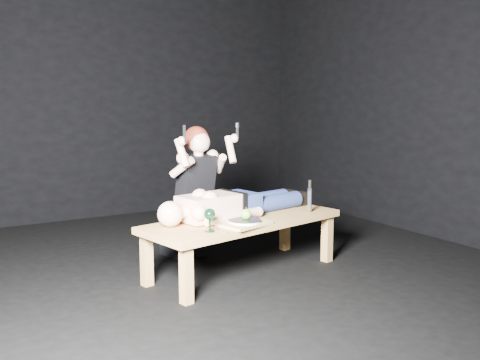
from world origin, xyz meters
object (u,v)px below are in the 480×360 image
Objects in this scene: serving_tray at (244,224)px; carving_knife at (310,196)px; lying_man at (237,200)px; kneeling_woman at (191,192)px; goblet at (210,220)px; table at (243,245)px.

carving_knife is (0.72, 0.13, 0.13)m from serving_tray.
serving_tray is (-0.15, -0.35, -0.11)m from lying_man.
kneeling_woman is at bearing 129.77° from carving_knife.
goblet is 0.62× the size of carving_knife.
table is 0.37m from lying_man.
goblet is at bearing -114.65° from kneeling_woman.
serving_tray is (-0.12, -0.22, 0.24)m from table.
serving_tray is at bearing 7.74° from goblet.
serving_tray is 0.74m from carving_knife.
serving_tray is 2.14× the size of goblet.
kneeling_woman reaches higher than serving_tray.
serving_tray reaches higher than table.
carving_knife is (0.78, -0.65, -0.01)m from kneeling_woman.
kneeling_woman is at bearing 105.45° from lying_man.
table is at bearing 30.78° from goblet.
kneeling_woman is (-0.21, 0.42, 0.03)m from lying_man.
kneeling_woman is 1.01m from carving_knife.
lying_man is at bearing -71.08° from kneeling_woman.
goblet is (-0.44, -0.26, 0.31)m from table.
table is 0.69m from kneeling_woman.
table is 6.10× the size of carving_knife.
carving_knife is (0.57, -0.22, 0.01)m from lying_man.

